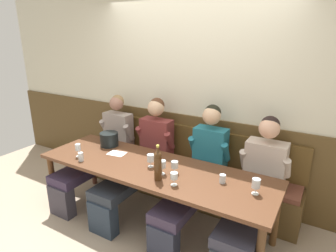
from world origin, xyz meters
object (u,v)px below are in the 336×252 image
object	(u,v)px
wine_glass_mid_right	(256,184)
water_tumbler_right	(223,179)
dining_table	(153,172)
person_right_seat	(198,169)
person_left_seat	(257,186)
wall_bench	(182,177)
wine_glass_center_rear	(174,176)
water_tumbler_left	(81,157)
wine_glass_by_bottle	(162,164)
wine_bottle_green_tall	(158,165)
person_center_right_seat	(142,156)
wine_glass_near_bucket	(78,148)
wine_glass_mid_left	(151,158)
person_center_left_seat	(101,149)
ice_bucket	(109,139)
wine_glass_center_front	(175,165)

from	to	relation	value
wine_glass_mid_right	water_tumbler_right	xyz separation A→B (m)	(-0.32, 0.04, -0.05)
dining_table	person_right_seat	distance (m)	0.51
person_right_seat	person_left_seat	size ratio (longest dim) A/B	1.03
wall_bench	wine_glass_center_rear	bearing A→B (deg)	-66.62
person_left_seat	water_tumbler_left	bearing A→B (deg)	-160.93
wine_glass_by_bottle	wine_glass_center_rear	size ratio (longest dim) A/B	1.15
wine_glass_by_bottle	water_tumbler_right	size ratio (longest dim) A/B	1.76
person_left_seat	wine_glass_center_rear	size ratio (longest dim) A/B	9.86
person_left_seat	wine_bottle_green_tall	bearing A→B (deg)	-146.43
wall_bench	person_center_right_seat	bearing A→B (deg)	-136.24
wine_glass_center_rear	water_tumbler_right	size ratio (longest dim) A/B	1.53
wine_glass_center_rear	wine_glass_near_bucket	xyz separation A→B (m)	(-1.28, 0.01, 0.02)
person_right_seat	wine_glass_mid_left	world-z (taller)	person_right_seat
wine_glass_mid_right	wine_glass_near_bucket	bearing A→B (deg)	-173.44
water_tumbler_left	wine_glass_mid_left	bearing A→B (deg)	19.97
person_left_seat	wine_glass_near_bucket	world-z (taller)	person_left_seat
wall_bench	person_center_left_seat	distance (m)	1.16
dining_table	person_center_left_seat	bearing A→B (deg)	163.80
ice_bucket	wine_glass_by_bottle	bearing A→B (deg)	-17.87
person_right_seat	wine_glass_mid_right	size ratio (longest dim) A/B	8.89
person_center_left_seat	wine_bottle_green_tall	bearing A→B (deg)	-22.45
dining_table	person_left_seat	xyz separation A→B (m)	(1.04, 0.34, -0.03)
person_right_seat	wine_glass_near_bucket	xyz separation A→B (m)	(-1.28, -0.56, 0.19)
person_left_seat	wine_glass_center_rear	world-z (taller)	person_left_seat
water_tumbler_left	water_tumbler_right	bearing A→B (deg)	12.38
person_center_right_seat	wine_glass_near_bucket	size ratio (longest dim) A/B	8.47
person_center_left_seat	water_tumbler_left	distance (m)	0.67
wine_glass_mid_right	ice_bucket	bearing A→B (deg)	173.57
person_center_left_seat	water_tumbler_left	world-z (taller)	person_center_left_seat
wine_glass_mid_left	water_tumbler_left	distance (m)	0.81
ice_bucket	wine_glass_mid_right	bearing A→B (deg)	-6.43
wine_bottle_green_tall	wine_glass_center_rear	bearing A→B (deg)	-3.68
wall_bench	wine_glass_by_bottle	bearing A→B (deg)	-76.99
wine_glass_mid_left	wine_glass_by_bottle	bearing A→B (deg)	-22.80
wall_bench	wine_glass_by_bottle	xyz separation A→B (m)	(0.18, -0.79, 0.55)
person_center_left_seat	person_left_seat	bearing A→B (deg)	1.02
person_center_left_seat	person_center_right_seat	xyz separation A→B (m)	(0.66, 0.02, 0.03)
wine_glass_by_bottle	water_tumbler_right	distance (m)	0.61
person_center_right_seat	wine_glass_center_front	bearing A→B (deg)	-27.01
water_tumbler_left	water_tumbler_right	xyz separation A→B (m)	(1.55, 0.34, -0.01)
person_left_seat	wine_glass_mid_left	world-z (taller)	person_left_seat
wine_glass_center_front	wine_glass_mid_right	world-z (taller)	wine_glass_mid_right
wine_glass_mid_right	water_tumbler_right	world-z (taller)	wine_glass_mid_right
person_left_seat	wine_glass_by_bottle	distance (m)	0.98
wine_glass_near_bucket	water_tumbler_left	world-z (taller)	wine_glass_near_bucket
water_tumbler_left	person_left_seat	bearing A→B (deg)	19.07
person_left_seat	wine_glass_near_bucket	size ratio (longest dim) A/B	8.24
wine_glass_center_front	water_tumbler_left	distance (m)	1.09
person_left_seat	water_tumbler_left	world-z (taller)	person_left_seat
wine_glass_near_bucket	wine_glass_by_bottle	bearing A→B (deg)	6.62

